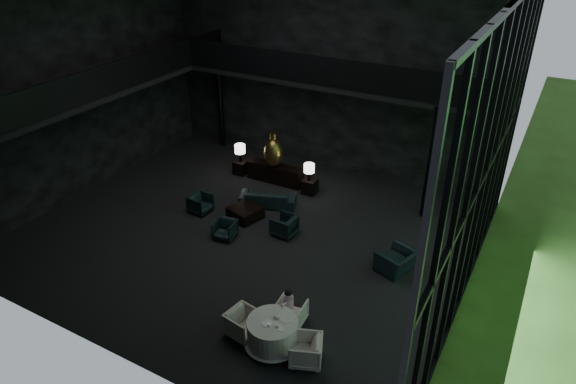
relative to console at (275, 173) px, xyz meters
The scene contains 34 objects.
floor 3.86m from the console, 74.16° to the right, with size 14.00×12.00×0.02m, color black.
wall_back 4.43m from the console, 65.49° to the left, with size 14.00×0.04×8.00m, color black.
wall_front 10.41m from the console, 83.83° to the right, with size 14.00×0.04×8.00m, color black.
wall_left 7.89m from the console, 148.13° to the right, with size 0.04×12.00×8.00m, color black.
curtain_wall 9.53m from the console, 24.82° to the right, with size 0.20×12.00×8.00m, color black, non-canonical shape.
mezzanine_left 7.17m from the console, 143.23° to the right, with size 2.00×12.00×0.25m, color black.
mezzanine_back 4.37m from the console, 32.41° to the left, with size 12.00×2.00×0.25m, color black.
railing_left 6.87m from the console, 136.88° to the right, with size 0.06×12.00×1.00m, color black.
railing_back 4.71m from the console, ahead, with size 12.00×0.06×1.00m, color black.
column_nw 4.72m from the console, 153.14° to the left, with size 0.24×0.24×4.00m, color black.
column_ne 6.08m from the console, ahead, with size 0.24×0.24×4.00m, color black.
console is the anchor object (origin of this frame).
bronze_urn 0.97m from the console, 90.00° to the right, with size 0.75×0.75×1.39m.
side_table_left 1.60m from the console, behind, with size 0.50×0.50×0.55m, color black.
table_lamp_left 1.75m from the console, behind, with size 0.43×0.43×0.72m.
side_table_right 1.61m from the console, ahead, with size 0.51×0.51×0.56m, color black.
table_lamp_right 1.76m from the console, ahead, with size 0.40×0.40×0.68m.
sofa 1.87m from the console, 68.39° to the right, with size 1.98×0.58×0.77m, color black.
lounge_armchair_west 3.49m from the console, 109.42° to the right, with size 0.66×0.62×0.68m, color black.
lounge_armchair_east 3.79m from the console, 55.52° to the right, with size 0.71×0.67×0.73m, color black.
lounge_armchair_south 4.28m from the console, 82.58° to the right, with size 0.60×0.56×0.61m, color black.
window_armchair 6.82m from the console, 28.13° to the right, with size 1.05×0.69×0.92m, color black.
coffee_table 2.93m from the console, 80.89° to the right, with size 0.97×0.97×0.43m, color black.
dining_table 8.71m from the console, 60.31° to the right, with size 1.42×1.42×0.75m.
dining_chair_north 7.95m from the console, 56.94° to the right, with size 0.68×0.64×0.70m, color beige.
dining_chair_east 9.29m from the console, 55.44° to the right, with size 0.74×0.70×0.76m, color beige.
dining_chair_west 8.38m from the console, 65.36° to the right, with size 0.75×0.70×0.77m, color silver.
child 7.94m from the console, 57.43° to the right, with size 0.27×0.27×0.59m.
plate_a 8.79m from the console, 61.13° to the right, with size 0.26×0.26×0.02m, color white.
plate_b 8.68m from the console, 58.14° to the right, with size 0.24×0.24×0.02m, color white.
saucer 8.98m from the console, 59.12° to the right, with size 0.16×0.16×0.01m, color white.
coffee_cup 8.91m from the console, 59.51° to the right, with size 0.09×0.09×0.06m, color white.
cereal_bowl 8.59m from the console, 59.63° to the right, with size 0.15×0.15×0.08m, color white.
cream_pot 8.88m from the console, 60.86° to the right, with size 0.06×0.06×0.07m, color #99999E.
Camera 1 is at (8.11, -11.85, 9.47)m, focal length 32.00 mm.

